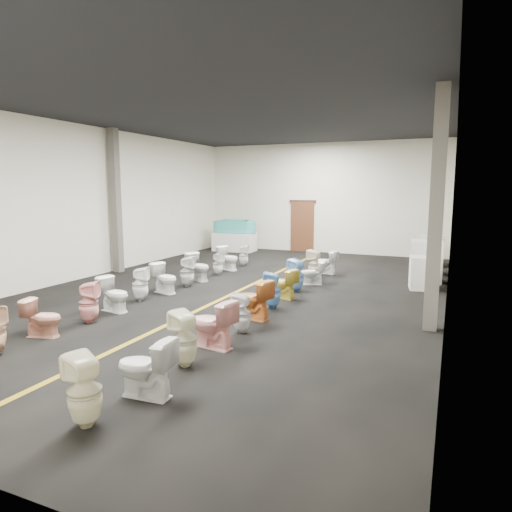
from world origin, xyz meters
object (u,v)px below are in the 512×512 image
object	(u,v)px
toilet_right_11	(326,262)
toilet_left_8	(199,267)
appliance_crate_b	(426,261)
toilet_right_5	(253,299)
toilet_left_4	(114,294)
toilet_right_6	(272,290)
toilet_left_6	(165,278)
toilet_right_1	(145,368)
appliance_crate_d	(431,251)
toilet_right_0	(84,391)
toilet_left_9	(218,264)
toilet_right_10	(315,264)
toilet_left_2	(43,318)
toilet_left_10	(228,258)
toilet_right_7	(283,283)
toilet_left_11	(244,256)
toilet_right_9	(312,273)
display_table	(235,242)
toilet_left_3	(89,302)
toilet_right_2	(185,339)
toilet_right_3	(213,324)
toilet_right_4	(242,313)
toilet_right_8	(297,275)
appliance_crate_c	(428,260)
toilet_left_7	(187,272)
bathtub	(234,226)
appliance_crate_a	(423,273)
toilet_left_5	(140,284)

from	to	relation	value
toilet_right_11	toilet_left_8	bearing A→B (deg)	-36.83
appliance_crate_b	toilet_right_5	distance (m)	6.25
toilet_left_4	toilet_right_6	xyz separation A→B (m)	(3.07, 1.59, 0.03)
toilet_left_6	toilet_right_1	xyz separation A→B (m)	(3.18, -5.05, 0.01)
appliance_crate_d	toilet_right_0	distance (m)	13.47
toilet_left_9	toilet_right_10	xyz separation A→B (m)	(2.87, 0.72, 0.08)
toilet_left_2	toilet_left_9	bearing A→B (deg)	-16.78
appliance_crate_d	toilet_left_10	world-z (taller)	appliance_crate_d
toilet_right_7	toilet_right_1	bearing A→B (deg)	20.83
toilet_left_11	toilet_right_9	xyz separation A→B (m)	(3.06, -2.04, -0.03)
toilet_left_2	toilet_right_7	world-z (taller)	toilet_right_7
toilet_left_6	toilet_left_8	size ratio (longest dim) A/B	0.96
display_table	toilet_right_11	size ratio (longest dim) A/B	2.40
toilet_left_3	toilet_right_11	size ratio (longest dim) A/B	1.16
toilet_left_4	toilet_left_8	world-z (taller)	toilet_left_8
toilet_right_2	toilet_right_3	distance (m)	0.89
toilet_left_3	toilet_right_4	bearing A→B (deg)	-102.36
toilet_right_8	display_table	bearing A→B (deg)	-120.65
toilet_left_8	toilet_right_0	distance (m)	8.24
toilet_left_2	toilet_left_9	world-z (taller)	toilet_left_9
toilet_left_10	toilet_right_1	size ratio (longest dim) A/B	0.99
toilet_left_2	toilet_left_10	world-z (taller)	toilet_left_10
toilet_right_1	toilet_right_11	bearing A→B (deg)	177.19
toilet_left_9	toilet_right_7	distance (m)	3.52
toilet_right_8	appliance_crate_c	bearing A→B (deg)	165.67
appliance_crate_d	toilet_left_7	world-z (taller)	appliance_crate_d
toilet_left_4	toilet_left_11	size ratio (longest dim) A/B	1.06
toilet_left_7	appliance_crate_b	bearing A→B (deg)	-73.01
bathtub	toilet_left_3	world-z (taller)	bathtub
toilet_right_2	toilet_right_4	xyz separation A→B (m)	(0.10, 1.80, -0.05)
toilet_right_8	toilet_right_11	distance (m)	2.77
toilet_left_3	toilet_right_1	xyz separation A→B (m)	(3.04, -2.23, -0.03)
toilet_left_8	display_table	bearing A→B (deg)	37.68
toilet_left_8	toilet_right_4	bearing A→B (deg)	-119.42
display_table	toilet_right_1	size ratio (longest dim) A/B	2.22
toilet_left_3	toilet_right_10	bearing A→B (deg)	-48.66
appliance_crate_a	toilet_left_7	world-z (taller)	appliance_crate_a
appliance_crate_d	toilet_left_10	xyz separation A→B (m)	(-6.05, -3.57, -0.13)
bathtub	toilet_left_6	world-z (taller)	bathtub
display_table	toilet_right_6	distance (m)	9.52
toilet_left_2	toilet_right_4	bearing A→B (deg)	-79.00
display_table	toilet_right_9	world-z (taller)	display_table
toilet_left_9	toilet_right_10	bearing A→B (deg)	-57.84
bathtub	toilet_right_6	size ratio (longest dim) A/B	2.23
toilet_right_1	toilet_right_11	xyz separation A→B (m)	(-0.09, 9.30, -0.03)
toilet_right_4	toilet_left_5	bearing A→B (deg)	-117.99
appliance_crate_c	toilet_right_9	distance (m)	4.22
toilet_left_6	toilet_right_3	distance (m)	4.36
toilet_left_5	toilet_right_11	world-z (taller)	toilet_left_5
toilet_right_7	toilet_right_10	xyz separation A→B (m)	(-0.00, 2.74, 0.06)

